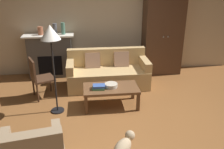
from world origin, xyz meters
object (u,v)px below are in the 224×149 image
Objects in this scene: fruit_bowl at (111,85)px; book_stack at (99,87)px; couch at (108,73)px; floor_lamp at (51,38)px; mantel_vase_jade at (63,28)px; fireplace at (50,55)px; coffee_table at (111,90)px; dog at (123,147)px; armoire at (162,35)px; side_chair_wooden at (39,76)px; mantel_vase_slate at (55,29)px; mantel_vase_terracotta at (40,31)px.

book_stack reaches higher than fruit_bowl.
floor_lamp is at bearing -135.40° from couch.
fruit_bowl is 2.20m from mantel_vase_jade.
fireplace is 0.65× the size of couch.
coffee_table is 1.63m from dog.
side_chair_wooden is at bearing -158.93° from armoire.
mantel_vase_slate is 3.76m from dog.
armoire is 3.33m from side_chair_wooden.
side_chair_wooden reaches higher than book_stack.
book_stack is at bearing -166.27° from fruit_bowl.
armoire is at bearing 34.50° from floor_lamp.
mantel_vase_jade reaches higher than mantel_vase_terracotta.
dog is (1.07, -1.54, -1.24)m from floor_lamp.
mantel_vase_terracotta is at bearing 131.00° from coffee_table.
armoire is 2.44m from coffee_table.
coffee_table is 1.55m from floor_lamp.
mantel_vase_slate reaches higher than mantel_vase_terracotta.
coffee_table is at bearing -20.31° from side_chair_wooden.
mantel_vase_terracotta is at bearing 180.00° from mantel_vase_slate.
book_stack is at bearing -105.30° from couch.
dog is at bearing -115.24° from armoire.
fireplace is 4.34× the size of mantel_vase_jade.
fireplace is 0.79m from mantel_vase_jade.
side_chair_wooden is at bearing -111.65° from mantel_vase_jade.
mantel_vase_terracotta is (-1.56, 1.79, 0.86)m from coffee_table.
book_stack is 0.95× the size of mantel_vase_slate.
fireplace is 4.57× the size of mantel_vase_slate.
book_stack reaches higher than coffee_table.
mantel_vase_jade is (0.38, -0.02, 0.70)m from fireplace.
mantel_vase_jade is 1.53m from side_chair_wooden.
dog is at bearing -73.92° from mantel_vase_jade.
side_chair_wooden is 2.65m from dog.
couch is at bearing -154.92° from armoire.
fireplace is at bearing 111.67° from dog.
mantel_vase_terracotta is at bearing 131.22° from fruit_bowl.
side_chair_wooden is (-1.53, -0.46, 0.19)m from couch.
side_chair_wooden reaches higher than fruit_bowl.
armoire reaches higher than fireplace.
book_stack is 0.90× the size of mantel_vase_jade.
armoire is 3.14m from mantel_vase_terracotta.
armoire is 2.32× the size of side_chair_wooden.
mantel_vase_terracotta is (-3.13, 0.06, 0.17)m from armoire.
mantel_vase_slate is at bearing 109.12° from dog.
dog is at bearing -90.54° from fruit_bowl.
side_chair_wooden reaches higher than dog.
fireplace is 0.68m from mantel_vase_terracotta.
couch is at bearing -29.17° from fireplace.
floor_lamp reaches higher than side_chair_wooden.
coffee_table is 5.42× the size of mantel_vase_terracotta.
fruit_bowl is at bearing -19.96° from side_chair_wooden.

